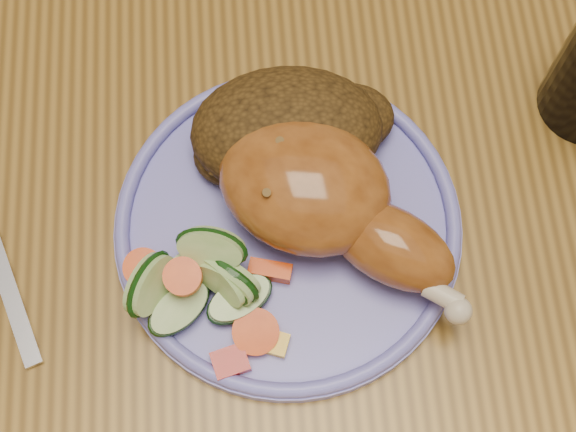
{
  "coord_description": "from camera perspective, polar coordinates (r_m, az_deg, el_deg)",
  "views": [
    {
      "loc": [
        -0.03,
        -0.27,
        1.27
      ],
      "look_at": [
        -0.01,
        -0.08,
        0.78
      ],
      "focal_mm": 50.0,
      "sensor_mm": 36.0,
      "label": 1
    }
  ],
  "objects": [
    {
      "name": "dining_table",
      "position": [
        0.66,
        0.5,
        3.38
      ],
      "size": [
        0.9,
        1.4,
        0.75
      ],
      "color": "olive",
      "rests_on": "ground"
    },
    {
      "name": "chicken_leg",
      "position": [
        0.52,
        2.67,
        1.17
      ],
      "size": [
        0.18,
        0.17,
        0.06
      ],
      "color": "#A05921",
      "rests_on": "plate"
    },
    {
      "name": "ground",
      "position": [
        1.3,
        0.26,
        -8.74
      ],
      "size": [
        4.0,
        4.0,
        0.0
      ],
      "primitive_type": "plane",
      "color": "brown",
      "rests_on": "ground"
    },
    {
      "name": "plate_rim",
      "position": [
        0.54,
        0.0,
        -0.38
      ],
      "size": [
        0.23,
        0.23,
        0.01
      ],
      "primitive_type": "torus",
      "color": "#7371DC",
      "rests_on": "plate"
    },
    {
      "name": "plate",
      "position": [
        0.55,
        0.0,
        -0.78
      ],
      "size": [
        0.24,
        0.24,
        0.01
      ],
      "primitive_type": "cylinder",
      "color": "#7371DC",
      "rests_on": "dining_table"
    },
    {
      "name": "rice_pilaf",
      "position": [
        0.55,
        0.19,
        6.08
      ],
      "size": [
        0.14,
        0.1,
        0.06
      ],
      "color": "#442D11",
      "rests_on": "plate"
    },
    {
      "name": "vegetable_pile",
      "position": [
        0.52,
        -5.98,
        -4.9
      ],
      "size": [
        0.12,
        0.1,
        0.05
      ],
      "color": "#A50A05",
      "rests_on": "plate"
    }
  ]
}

